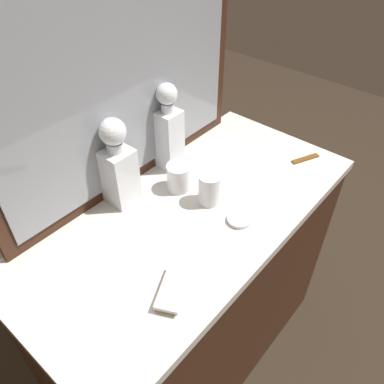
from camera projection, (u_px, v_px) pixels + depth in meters
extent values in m
plane|color=#2D2319|center=(192.00, 347.00, 1.77)|extent=(6.00, 6.00, 0.00)
cube|color=#381E11|center=(192.00, 295.00, 1.49)|extent=(1.12, 0.54, 0.84)
cube|color=silver|center=(192.00, 215.00, 1.21)|extent=(1.16, 0.56, 0.03)
cube|color=#381E11|center=(122.00, 83.00, 1.10)|extent=(0.95, 0.03, 0.69)
cube|color=gray|center=(125.00, 84.00, 1.09)|extent=(0.87, 0.01, 0.61)
cube|color=white|center=(169.00, 139.00, 1.31)|extent=(0.08, 0.08, 0.21)
cube|color=#9E5619|center=(169.00, 145.00, 1.33)|extent=(0.07, 0.07, 0.16)
cylinder|color=white|center=(167.00, 107.00, 1.23)|extent=(0.04, 0.04, 0.03)
sphere|color=white|center=(167.00, 94.00, 1.20)|extent=(0.07, 0.07, 0.07)
cube|color=white|center=(120.00, 176.00, 1.18)|extent=(0.09, 0.09, 0.19)
cube|color=#9E5619|center=(121.00, 186.00, 1.21)|extent=(0.08, 0.08, 0.11)
cylinder|color=white|center=(115.00, 147.00, 1.11)|extent=(0.05, 0.05, 0.03)
sphere|color=white|center=(113.00, 132.00, 1.07)|extent=(0.08, 0.08, 0.08)
cylinder|color=white|center=(179.00, 177.00, 1.25)|extent=(0.08, 0.08, 0.09)
cylinder|color=silver|center=(179.00, 186.00, 1.28)|extent=(0.08, 0.08, 0.01)
cylinder|color=white|center=(209.00, 189.00, 1.20)|extent=(0.07, 0.07, 0.10)
cylinder|color=silver|center=(209.00, 200.00, 1.23)|extent=(0.07, 0.07, 0.01)
cube|color=#B7A88C|center=(173.00, 291.00, 0.97)|extent=(0.13, 0.10, 0.01)
cube|color=beige|center=(173.00, 288.00, 0.96)|extent=(0.15, 0.11, 0.01)
cylinder|color=silver|center=(239.00, 220.00, 1.16)|extent=(0.07, 0.07, 0.01)
cube|color=brown|center=(305.00, 159.00, 1.40)|extent=(0.11, 0.06, 0.01)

